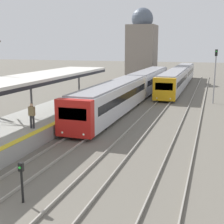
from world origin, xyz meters
TOP-DOWN VIEW (x-y plane):
  - platform_canopy at (-3.93, 12.91)m, footprint 4.00×21.55m
  - person_on_platform at (-2.40, 10.41)m, footprint 0.40×0.22m
  - train_near at (0.00, 28.48)m, footprint 2.62×34.01m
  - train_far at (3.57, 42.97)m, footprint 2.54×30.86m
  - signal_post_near at (1.58, 3.24)m, footprint 0.20×0.21m
  - signal_mast_far at (8.84, 29.25)m, footprint 0.28×0.29m
  - distant_domed_building at (-4.22, 50.75)m, footprint 5.08×5.08m

SIDE VIEW (x-z plane):
  - signal_post_near at x=1.58m, z-range 0.21..1.94m
  - train_far at x=3.57m, z-range 0.17..3.10m
  - train_near at x=0.00m, z-range 0.17..3.11m
  - person_on_platform at x=-2.40m, z-range 1.11..2.77m
  - signal_mast_far at x=8.84m, z-range 0.70..6.62m
  - platform_canopy at x=-3.93m, z-range 2.44..5.57m
  - distant_domed_building at x=-4.22m, z-range -0.37..12.68m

